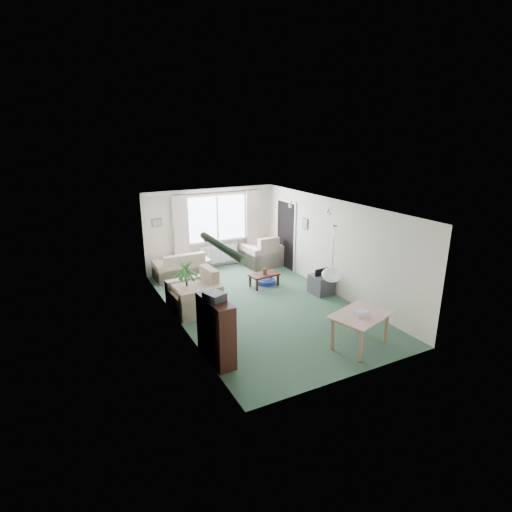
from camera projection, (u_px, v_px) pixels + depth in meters
name	position (u px, v px, depth m)	size (l,w,h in m)	color
ground	(262.00, 305.00, 9.49)	(6.50, 6.50, 0.00)	#2E4D39
window	(217.00, 218.00, 11.88)	(1.80, 0.03, 1.30)	white
curtain_rod	(217.00, 193.00, 11.59)	(2.60, 0.03, 0.03)	black
curtain_left	(181.00, 230.00, 11.36)	(0.45, 0.08, 2.00)	beige
curtain_right	(253.00, 223.00, 12.37)	(0.45, 0.08, 2.00)	beige
radiator	(219.00, 254.00, 12.17)	(1.20, 0.10, 0.55)	white
doorway	(286.00, 235.00, 11.93)	(0.03, 0.95, 2.00)	black
pendant_lamp	(332.00, 275.00, 7.19)	(0.36, 0.36, 0.36)	white
tinsel_garland	(222.00, 247.00, 6.03)	(1.60, 1.60, 0.12)	#196626
bauble_cluster_a	(291.00, 203.00, 10.17)	(0.20, 0.20, 0.20)	silver
bauble_cluster_b	(329.00, 210.00, 9.28)	(0.20, 0.20, 0.20)	silver
wall_picture_back	(157.00, 222.00, 11.08)	(0.28, 0.03, 0.22)	brown
wall_picture_right	(305.00, 224.00, 10.92)	(0.03, 0.24, 0.30)	brown
sofa	(182.00, 265.00, 11.24)	(1.51, 0.80, 0.75)	beige
armchair_corner	(261.00, 250.00, 12.29)	(1.06, 1.01, 0.95)	beige
armchair_left	(194.00, 291.00, 9.12)	(1.07, 1.01, 0.95)	beige
coffee_table	(264.00, 280.00, 10.64)	(0.78, 0.43, 0.35)	black
photo_frame	(265.00, 271.00, 10.54)	(0.12, 0.02, 0.16)	brown
bookshelf	(216.00, 330.00, 7.04)	(0.32, 0.96, 1.18)	black
hifi_box	(215.00, 296.00, 6.83)	(0.28, 0.35, 0.14)	#323236
houseplant	(187.00, 285.00, 9.03)	(0.54, 0.54, 1.27)	#1A4C26
dining_table	(360.00, 330.00, 7.60)	(1.04, 0.69, 0.65)	#9F8956
gift_box	(361.00, 314.00, 7.41)	(0.25, 0.18, 0.12)	silver
tv_cube	(321.00, 284.00, 10.14)	(0.48, 0.53, 0.48)	#36373B
pet_bed	(266.00, 281.00, 10.90)	(0.54, 0.54, 0.11)	navy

